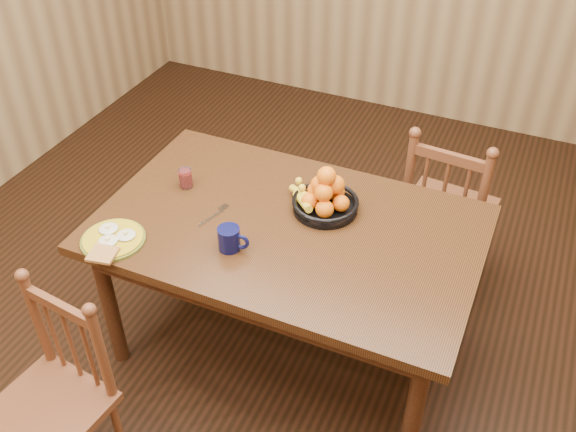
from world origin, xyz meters
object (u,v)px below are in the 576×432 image
at_px(chair_far, 446,212).
at_px(breakfast_plate, 113,240).
at_px(fruit_bowl, 325,198).
at_px(coffee_mug, 230,239).
at_px(chair_near, 55,399).
at_px(dining_table, 288,241).

bearing_deg(chair_far, breakfast_plate, 49.27).
xyz_separation_m(breakfast_plate, fruit_bowl, (0.71, 0.55, 0.05)).
relative_size(breakfast_plate, coffee_mug, 2.21).
bearing_deg(chair_near, coffee_mug, 67.90).
xyz_separation_m(chair_far, breakfast_plate, (-1.16, -1.13, 0.30)).
bearing_deg(dining_table, breakfast_plate, -147.72).
xyz_separation_m(dining_table, breakfast_plate, (-0.61, -0.39, 0.10)).
xyz_separation_m(dining_table, chair_far, (0.55, 0.74, -0.20)).
relative_size(chair_near, fruit_bowl, 2.71).
bearing_deg(dining_table, fruit_bowl, 58.51).
xyz_separation_m(chair_near, breakfast_plate, (-0.06, 0.55, 0.34)).
bearing_deg(coffee_mug, fruit_bowl, 57.06).
distance_m(chair_near, breakfast_plate, 0.65).
height_order(dining_table, chair_near, chair_near).
relative_size(chair_far, coffee_mug, 7.09).
relative_size(dining_table, chair_near, 1.83).
height_order(breakfast_plate, coffee_mug, coffee_mug).
bearing_deg(breakfast_plate, fruit_bowl, 37.65).
bearing_deg(fruit_bowl, chair_near, -120.50).
relative_size(dining_table, fruit_bowl, 4.94).
height_order(dining_table, fruit_bowl, fruit_bowl).
relative_size(chair_far, fruit_bowl, 2.93).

